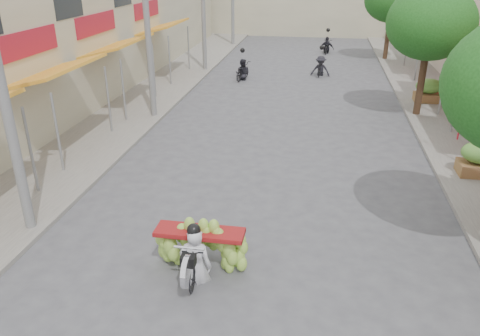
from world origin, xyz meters
The scene contains 12 objects.
sidewalk_left centered at (-7.00, 15.00, 0.06)m, with size 4.00×60.00×0.12m, color gray.
sidewalk_right centered at (7.00, 15.00, 0.06)m, with size 4.00×60.00×0.12m, color gray.
shophouse_row_left centered at (-11.98, 13.98, 3.00)m, with size 9.77×40.00×6.00m.
utility_pole_mid centered at (-5.40, 12.00, 4.03)m, with size 0.60×0.24×8.00m.
street_tree_mid centered at (5.40, 14.00, 3.78)m, with size 3.40×3.40×5.25m.
produce_crate_far centered at (6.20, 16.00, 0.71)m, with size 1.20×0.88×1.16m.
banana_motorbike centered at (-0.95, 2.02, 0.75)m, with size 2.20×1.76×2.25m.
market_umbrella centered at (5.84, 9.29, 2.48)m, with size 2.30×2.30×1.76m.
pedestrian centered at (6.00, 16.81, 0.93)m, with size 0.92×0.72×1.62m.
bg_motorbike_a centered at (-2.87, 19.23, 0.74)m, with size 0.91×1.73×1.95m.
bg_motorbike_b centered at (1.31, 20.83, 0.85)m, with size 1.11×1.68×1.95m.
bg_motorbike_c centered at (1.66, 27.86, 0.82)m, with size 1.02×1.56×1.95m.
Camera 1 is at (1.28, -5.81, 6.08)m, focal length 35.00 mm.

